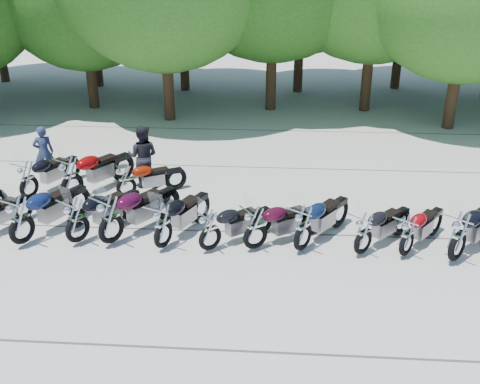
# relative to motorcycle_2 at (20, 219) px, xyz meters

# --- Properties ---
(ground) EXTENTS (90.00, 90.00, 0.00)m
(ground) POSITION_rel_motorcycle_2_xyz_m (5.10, -0.46, -0.71)
(ground) COLOR #A8A298
(ground) RESTS_ON ground
(motorcycle_2) EXTENTS (1.78, 2.61, 1.43)m
(motorcycle_2) POSITION_rel_motorcycle_2_xyz_m (0.00, 0.00, 0.00)
(motorcycle_2) COLOR #0D183C
(motorcycle_2) RESTS_ON ground
(motorcycle_3) EXTENTS (1.90, 2.36, 1.33)m
(motorcycle_3) POSITION_rel_motorcycle_2_xyz_m (1.28, 0.17, -0.05)
(motorcycle_3) COLOR black
(motorcycle_3) RESTS_ON ground
(motorcycle_4) EXTENTS (2.10, 2.54, 1.44)m
(motorcycle_4) POSITION_rel_motorcycle_2_xyz_m (2.10, 0.17, 0.01)
(motorcycle_4) COLOR #340720
(motorcycle_4) RESTS_ON ground
(motorcycle_5) EXTENTS (1.58, 2.39, 1.30)m
(motorcycle_5) POSITION_rel_motorcycle_2_xyz_m (3.37, 0.06, -0.06)
(motorcycle_5) COLOR black
(motorcycle_5) RESTS_ON ground
(motorcycle_6) EXTENTS (2.03, 1.85, 1.19)m
(motorcycle_6) POSITION_rel_motorcycle_2_xyz_m (4.48, 0.01, -0.12)
(motorcycle_6) COLOR black
(motorcycle_6) RESTS_ON ground
(motorcycle_7) EXTENTS (2.23, 1.82, 1.26)m
(motorcycle_7) POSITION_rel_motorcycle_2_xyz_m (5.52, 0.14, -0.08)
(motorcycle_7) COLOR #340717
(motorcycle_7) RESTS_ON ground
(motorcycle_8) EXTENTS (1.91, 2.32, 1.32)m
(motorcycle_8) POSITION_rel_motorcycle_2_xyz_m (6.62, 0.15, -0.06)
(motorcycle_8) COLOR black
(motorcycle_8) RESTS_ON ground
(motorcycle_9) EXTENTS (1.93, 1.98, 1.20)m
(motorcycle_9) POSITION_rel_motorcycle_2_xyz_m (8.00, 0.08, -0.11)
(motorcycle_9) COLOR black
(motorcycle_9) RESTS_ON ground
(motorcycle_10) EXTENTS (1.76, 2.02, 1.17)m
(motorcycle_10) POSITION_rel_motorcycle_2_xyz_m (8.99, 0.08, -0.13)
(motorcycle_10) COLOR #8A0509
(motorcycle_10) RESTS_ON ground
(motorcycle_11) EXTENTS (2.18, 2.34, 1.39)m
(motorcycle_11) POSITION_rel_motorcycle_2_xyz_m (10.06, -0.10, -0.02)
(motorcycle_11) COLOR black
(motorcycle_11) RESTS_ON ground
(motorcycle_14) EXTENTS (1.55, 2.34, 1.28)m
(motorcycle_14) POSITION_rel_motorcycle_2_xyz_m (-0.93, 2.58, -0.08)
(motorcycle_14) COLOR black
(motorcycle_14) RESTS_ON ground
(motorcycle_15) EXTENTS (2.07, 2.56, 1.45)m
(motorcycle_15) POSITION_rel_motorcycle_2_xyz_m (0.29, 2.64, 0.01)
(motorcycle_15) COLOR #7B0405
(motorcycle_15) RESTS_ON ground
(motorcycle_16) EXTENTS (2.07, 1.56, 1.15)m
(motorcycle_16) POSITION_rel_motorcycle_2_xyz_m (1.77, 2.85, -0.14)
(motorcycle_16) COLOR maroon
(motorcycle_16) RESTS_ON ground
(rider_0) EXTENTS (0.71, 0.60, 1.64)m
(rider_0) POSITION_rel_motorcycle_2_xyz_m (-1.12, 4.26, 0.11)
(rider_0) COLOR #212945
(rider_0) RESTS_ON ground
(rider_1) EXTENTS (0.95, 0.76, 1.88)m
(rider_1) POSITION_rel_motorcycle_2_xyz_m (2.07, 3.78, 0.23)
(rider_1) COLOR black
(rider_1) RESTS_ON ground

